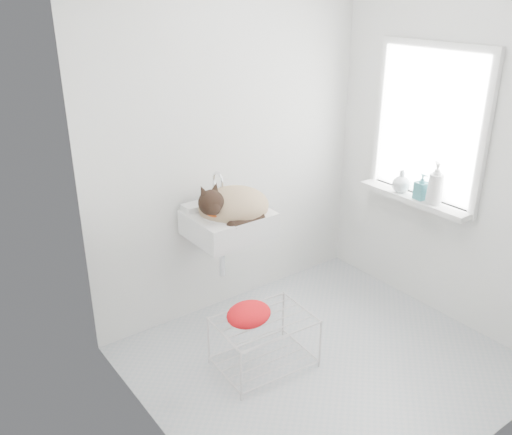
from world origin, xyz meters
TOP-DOWN VIEW (x-y plane):
  - floor at (0.00, 0.00)m, footprint 2.20×2.00m
  - back_wall at (0.00, 1.00)m, footprint 2.20×0.02m
  - right_wall at (1.10, 0.00)m, footprint 0.02×2.00m
  - left_wall at (-1.10, 0.00)m, footprint 0.02×2.00m
  - window_glass at (1.09, 0.20)m, footprint 0.01×0.80m
  - window_frame at (1.07, 0.20)m, footprint 0.04×0.90m
  - windowsill at (1.01, 0.20)m, footprint 0.16×0.88m
  - sink at (-0.21, 0.74)m, footprint 0.52×0.45m
  - faucet at (-0.21, 0.92)m, footprint 0.19×0.13m
  - cat at (-0.20, 0.72)m, footprint 0.54×0.49m
  - wire_rack at (-0.32, 0.21)m, footprint 0.60×0.44m
  - towel at (-0.42, 0.23)m, footprint 0.30×0.22m
  - bottle_a at (1.00, 0.03)m, footprint 0.13×0.13m
  - bottle_b at (1.00, 0.14)m, footprint 0.09×0.09m
  - bottle_c at (1.00, 0.32)m, footprint 0.13×0.13m

SIDE VIEW (x-z plane):
  - floor at x=0.00m, z-range -0.01..0.01m
  - wire_rack at x=-0.32m, z-range -0.02..0.32m
  - towel at x=-0.42m, z-range 0.31..0.43m
  - windowsill at x=1.01m, z-range 0.81..0.85m
  - sink at x=-0.21m, z-range 0.75..0.95m
  - bottle_a at x=1.00m, z-range 0.73..0.97m
  - bottle_b at x=1.00m, z-range 0.76..0.94m
  - bottle_c at x=1.00m, z-range 0.77..0.93m
  - cat at x=-0.20m, z-range 0.74..1.05m
  - faucet at x=-0.21m, z-range 0.90..1.08m
  - back_wall at x=0.00m, z-range 0.00..2.50m
  - right_wall at x=1.10m, z-range 0.00..2.50m
  - left_wall at x=-1.10m, z-range 0.00..2.50m
  - window_glass at x=1.09m, z-range 0.85..1.85m
  - window_frame at x=1.07m, z-range 0.80..1.90m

